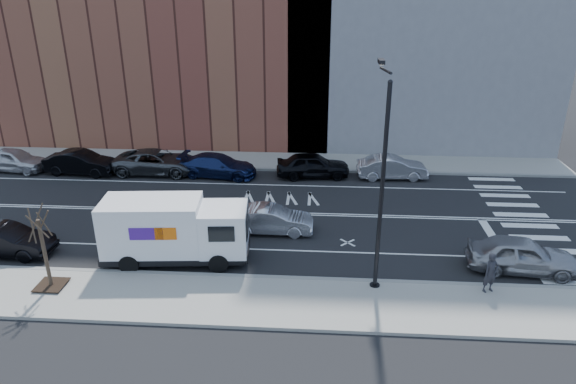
# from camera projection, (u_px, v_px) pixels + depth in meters

# --- Properties ---
(ground) EXTENTS (120.00, 120.00, 0.00)m
(ground) POSITION_uv_depth(u_px,v_px,m) (241.00, 212.00, 29.59)
(ground) COLOR black
(ground) RESTS_ON ground
(sidewalk_near) EXTENTS (44.00, 3.60, 0.15)m
(sidewalk_near) POSITION_uv_depth(u_px,v_px,m) (209.00, 299.00, 21.46)
(sidewalk_near) COLOR gray
(sidewalk_near) RESTS_ON ground
(sidewalk_far) EXTENTS (44.00, 3.60, 0.15)m
(sidewalk_far) POSITION_uv_depth(u_px,v_px,m) (259.00, 161.00, 37.66)
(sidewalk_far) COLOR gray
(sidewalk_far) RESTS_ON ground
(curb_near) EXTENTS (44.00, 0.25, 0.17)m
(curb_near) POSITION_uv_depth(u_px,v_px,m) (217.00, 276.00, 23.12)
(curb_near) COLOR gray
(curb_near) RESTS_ON ground
(curb_far) EXTENTS (44.00, 0.25, 0.17)m
(curb_far) POSITION_uv_depth(u_px,v_px,m) (256.00, 169.00, 36.00)
(curb_far) COLOR gray
(curb_far) RESTS_ON ground
(crosswalk) EXTENTS (3.00, 14.00, 0.01)m
(crosswalk) POSITION_uv_depth(u_px,v_px,m) (525.00, 220.00, 28.61)
(crosswalk) COLOR white
(crosswalk) RESTS_ON ground
(road_markings) EXTENTS (40.00, 8.60, 0.01)m
(road_markings) POSITION_uv_depth(u_px,v_px,m) (241.00, 212.00, 29.59)
(road_markings) COLOR white
(road_markings) RESTS_ON ground
(streetlight) EXTENTS (0.44, 4.02, 9.34)m
(streetlight) POSITION_uv_depth(u_px,v_px,m) (381.00, 176.00, 20.84)
(streetlight) COLOR black
(streetlight) RESTS_ON ground
(street_tree) EXTENTS (1.20, 1.20, 3.75)m
(street_tree) POSITION_uv_depth(u_px,v_px,m) (46.00, 260.00, 21.73)
(street_tree) COLOR black
(street_tree) RESTS_ON ground
(fedex_van) EXTENTS (6.98, 2.88, 3.11)m
(fedex_van) POSITION_uv_depth(u_px,v_px,m) (174.00, 230.00, 23.94)
(fedex_van) COLOR black
(fedex_van) RESTS_ON ground
(far_parked_a) EXTENTS (4.89, 2.49, 1.59)m
(far_parked_a) POSITION_uv_depth(u_px,v_px,m) (14.00, 160.00, 35.68)
(far_parked_a) COLOR silver
(far_parked_a) RESTS_ON ground
(far_parked_b) EXTENTS (4.99, 2.09, 1.60)m
(far_parked_b) POSITION_uv_depth(u_px,v_px,m) (81.00, 163.00, 35.11)
(far_parked_b) COLOR black
(far_parked_b) RESTS_ON ground
(far_parked_c) EXTENTS (5.80, 2.69, 1.61)m
(far_parked_c) POSITION_uv_depth(u_px,v_px,m) (157.00, 162.00, 35.25)
(far_parked_c) COLOR #43464A
(far_parked_c) RESTS_ON ground
(far_parked_d) EXTENTS (5.43, 2.73, 1.51)m
(far_parked_d) POSITION_uv_depth(u_px,v_px,m) (218.00, 166.00, 34.70)
(far_parked_d) COLOR #16214D
(far_parked_d) RESTS_ON ground
(far_parked_e) EXTENTS (5.06, 2.44, 1.67)m
(far_parked_e) POSITION_uv_depth(u_px,v_px,m) (313.00, 165.00, 34.55)
(far_parked_e) COLOR black
(far_parked_e) RESTS_ON ground
(far_parked_f) EXTENTS (4.72, 1.91, 1.52)m
(far_parked_f) POSITION_uv_depth(u_px,v_px,m) (392.00, 167.00, 34.34)
(far_parked_f) COLOR #B7B6BB
(far_parked_f) RESTS_ON ground
(driving_sedan) EXTENTS (4.39, 1.54, 1.44)m
(driving_sedan) POSITION_uv_depth(u_px,v_px,m) (271.00, 220.00, 27.03)
(driving_sedan) COLOR silver
(driving_sedan) RESTS_ON ground
(near_parked_rear_a) EXTENTS (4.63, 1.74, 1.51)m
(near_parked_rear_a) POSITION_uv_depth(u_px,v_px,m) (5.00, 241.00, 24.82)
(near_parked_rear_a) COLOR black
(near_parked_rear_a) RESTS_ON ground
(near_parked_front) EXTENTS (4.99, 2.40, 1.65)m
(near_parked_front) POSITION_uv_depth(u_px,v_px,m) (522.00, 255.00, 23.40)
(near_parked_front) COLOR #A09FA3
(near_parked_front) RESTS_ON ground
(pedestrian) EXTENTS (0.77, 0.66, 1.80)m
(pedestrian) POSITION_uv_depth(u_px,v_px,m) (491.00, 273.00, 21.56)
(pedestrian) COLOR #24242A
(pedestrian) RESTS_ON sidewalk_near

